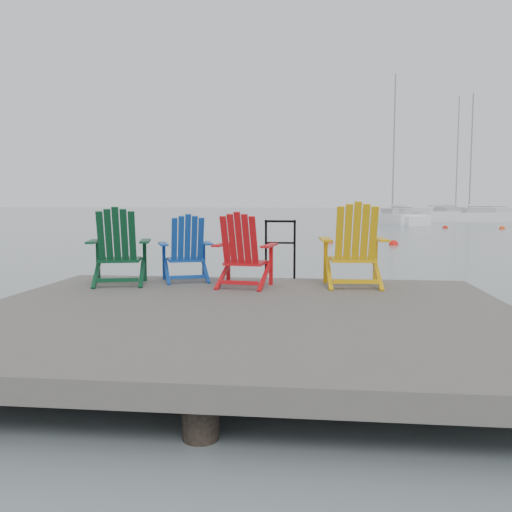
# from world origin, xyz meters

# --- Properties ---
(ground) EXTENTS (400.00, 400.00, 0.00)m
(ground) POSITION_xyz_m (0.00, 0.00, 0.00)
(ground) COLOR slate
(ground) RESTS_ON ground
(dock) EXTENTS (6.00, 5.00, 1.40)m
(dock) POSITION_xyz_m (0.00, 0.00, 0.35)
(dock) COLOR #312E2B
(dock) RESTS_ON ground
(handrail) EXTENTS (0.48, 0.04, 0.90)m
(handrail) POSITION_xyz_m (0.25, 2.45, 1.04)
(handrail) COLOR black
(handrail) RESTS_ON dock
(chair_green) EXTENTS (0.98, 0.93, 1.07)m
(chair_green) POSITION_xyz_m (-1.97, 1.52, 1.04)
(chair_green) COLOR #0A3A20
(chair_green) RESTS_ON dock
(chair_blue) EXTENTS (0.93, 0.88, 0.97)m
(chair_blue) POSITION_xyz_m (-1.11, 1.98, 0.99)
(chair_blue) COLOR #0F3F9D
(chair_blue) RESTS_ON dock
(chair_red) EXTENTS (0.88, 0.82, 1.01)m
(chair_red) POSITION_xyz_m (-0.19, 1.50, 1.01)
(chair_red) COLOR red
(chair_red) RESTS_ON dock
(chair_yellow) EXTENTS (0.94, 0.88, 1.14)m
(chair_yellow) POSITION_xyz_m (1.31, 1.71, 1.07)
(chair_yellow) COLOR #DBA20C
(chair_yellow) RESTS_ON dock
(sailboat_near) EXTENTS (4.20, 9.18, 12.22)m
(sailboat_near) POSITION_xyz_m (7.09, 38.99, 0.35)
(sailboat_near) COLOR white
(sailboat_near) RESTS_ON ground
(sailboat_mid) EXTENTS (9.58, 8.00, 13.58)m
(sailboat_mid) POSITION_xyz_m (15.76, 56.29, 0.35)
(sailboat_mid) COLOR silver
(sailboat_mid) RESTS_ON ground
(sailboat_far) EXTENTS (8.68, 3.01, 11.74)m
(sailboat_far) POSITION_xyz_m (15.05, 45.30, 0.36)
(sailboat_far) COLOR white
(sailboat_far) RESTS_ON ground
(buoy_a) EXTENTS (0.38, 0.38, 0.38)m
(buoy_a) POSITION_xyz_m (1.34, 17.15, 0.00)
(buoy_a) COLOR red
(buoy_a) RESTS_ON ground
(buoy_b) EXTENTS (0.38, 0.38, 0.38)m
(buoy_b) POSITION_xyz_m (3.88, 16.20, 0.00)
(buoy_b) COLOR red
(buoy_b) RESTS_ON ground
(buoy_c) EXTENTS (0.39, 0.39, 0.39)m
(buoy_c) POSITION_xyz_m (12.72, 30.57, 0.00)
(buoy_c) COLOR #F0420E
(buoy_c) RESTS_ON ground
(buoy_d) EXTENTS (0.36, 0.36, 0.36)m
(buoy_d) POSITION_xyz_m (9.35, 31.36, 0.00)
(buoy_d) COLOR red
(buoy_d) RESTS_ON ground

